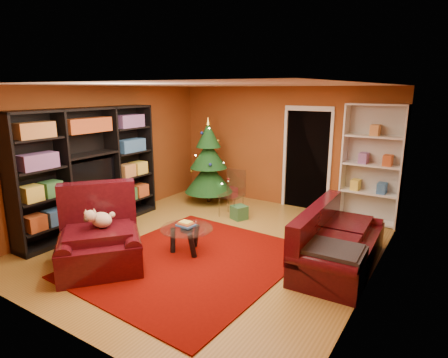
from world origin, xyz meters
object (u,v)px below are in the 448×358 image
Objects in this scene: gift_box_green at (239,212)px; white_bookshelf at (372,165)px; rug at (191,261)px; media_unit at (89,170)px; acrylic_chair at (231,196)px; christmas_tree at (209,161)px; coffee_table at (187,240)px; sofa at (340,238)px; dog at (102,220)px; armchair at (99,237)px; gift_box_red at (231,192)px.

white_bookshelf reaches higher than gift_box_green.
media_unit is at bearing 176.69° from rug.
acrylic_chair is (-0.25, 0.10, 0.29)m from gift_box_green.
white_bookshelf is (1.84, 3.26, 1.13)m from rug.
coffee_table is (1.31, -2.48, -0.73)m from christmas_tree.
dog is at bearing 120.48° from sofa.
sofa is (3.46, -1.63, -0.51)m from christmas_tree.
coffee_table reaches higher than rug.
acrylic_chair is (-0.61, 2.15, 0.42)m from rug.
gift_box_green is at bearing -23.53° from acrylic_chair.
media_unit is at bearing 96.43° from dog.
white_bookshelf is at bearing 23.66° from acrylic_chair.
armchair is at bearing -135.00° from dog.
christmas_tree is at bearing -169.43° from white_bookshelf.
gift_box_red is 0.28× the size of acrylic_chair.
gift_box_red is at bearing 44.29° from armchair.
media_unit reaches higher than gift_box_green.
christmas_tree is 2.37× the size of coffee_table.
gift_box_green is at bearing 42.70° from media_unit.
rug is 1.54× the size of sofa.
coffee_table is at bearing -123.27° from white_bookshelf.
gift_box_green is 0.33× the size of coffee_table.
armchair is at bearing -102.43° from gift_box_green.
white_bookshelf is 5.85× the size of dog.
armchair reaches higher than dog.
acrylic_chair is at bearing 32.63° from armchair.
acrylic_chair is (-2.52, 1.07, -0.02)m from sofa.
media_unit is at bearing 100.28° from sofa.
rug is 0.39m from coffee_table.
white_bookshelf reaches higher than media_unit.
acrylic_chair is at bearing -154.27° from white_bookshelf.
white_bookshelf reaches higher than dog.
dog reaches higher than coffee_table.
acrylic_chair is (0.39, 2.93, -0.29)m from dog.
gift_box_green is 1.83m from coffee_table.
christmas_tree is (0.83, 2.57, -0.16)m from media_unit.
acrylic_chair reaches higher than coffee_table.
media_unit reaches higher than dog.
christmas_tree is 2.31× the size of acrylic_chair.
sofa is 2.74m from acrylic_chair.
media_unit reaches higher than armchair.
dog reaches higher than acrylic_chair.
media_unit is 2.70m from christmas_tree.
coffee_table is at bearing -86.58° from gift_box_green.
white_bookshelf is (3.39, 0.56, 0.19)m from christmas_tree.
dog is at bearing 45.00° from armchair.
coffee_table is (2.14, 0.08, -0.89)m from media_unit.
gift_box_red is 0.10× the size of white_bookshelf.
white_bookshelf is at bearing -0.17° from sofa.
media_unit reaches higher than coffee_table.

